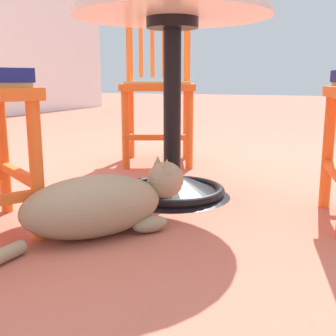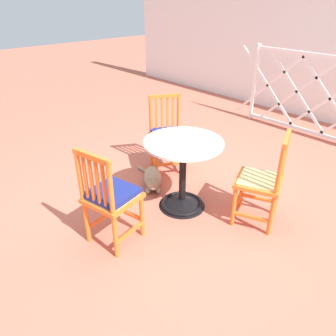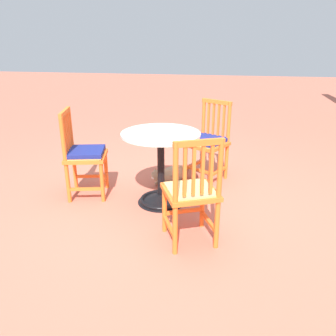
{
  "view_description": "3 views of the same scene",
  "coord_description": "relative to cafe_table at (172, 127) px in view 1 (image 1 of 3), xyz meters",
  "views": [
    {
      "loc": [
        -1.68,
        -0.71,
        0.47
      ],
      "look_at": [
        -0.15,
        -0.05,
        0.13
      ],
      "focal_mm": 45.56,
      "sensor_mm": 36.0,
      "label": 1
    },
    {
      "loc": [
        1.83,
        -2.03,
        1.97
      ],
      "look_at": [
        -0.24,
        -0.13,
        0.42
      ],
      "focal_mm": 34.56,
      "sensor_mm": 36.0,
      "label": 2
    },
    {
      "loc": [
        3.0,
        0.52,
        1.6
      ],
      "look_at": [
        -0.1,
        0.02,
        0.38
      ],
      "focal_mm": 36.8,
      "sensor_mm": 36.0,
      "label": 3
    }
  ],
  "objects": [
    {
      "name": "orange_chair_by_planter",
      "position": [
        0.66,
        0.36,
        0.15
      ],
      "size": [
        0.53,
        0.53,
        0.91
      ],
      "color": "orange",
      "rests_on": "ground_plane"
    },
    {
      "name": "ground_plane",
      "position": [
        0.11,
        0.05,
        -0.28
      ],
      "size": [
        24.0,
        24.0,
        0.0
      ],
      "primitive_type": "plane",
      "color": "#BC604C"
    },
    {
      "name": "cafe_table",
      "position": [
        0.0,
        0.0,
        0.0
      ],
      "size": [
        0.76,
        0.76,
        0.73
      ],
      "color": "black",
      "rests_on": "ground_plane"
    },
    {
      "name": "tabby_cat",
      "position": [
        -0.49,
        0.02,
        -0.19
      ],
      "size": [
        0.68,
        0.43,
        0.23
      ],
      "color": "#9E896B",
      "rests_on": "ground_plane"
    }
  ]
}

